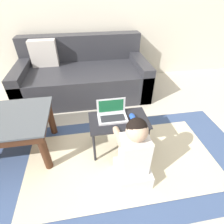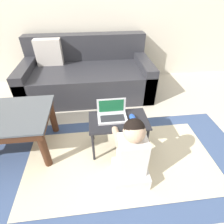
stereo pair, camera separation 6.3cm
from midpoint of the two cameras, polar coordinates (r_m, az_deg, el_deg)
The scene contains 7 objects.
ground_plane at distance 1.83m, azimuth -2.20°, elevation -12.95°, with size 16.00×16.00×0.00m, color beige.
area_rug at distance 1.76m, azimuth 2.11°, elevation -15.61°, with size 2.49×1.24×0.01m.
couch at distance 2.71m, azimuth -10.08°, elevation 11.70°, with size 1.81×0.94×0.78m.
laptop_desk at distance 1.66m, azimuth 1.09°, elevation -3.85°, with size 0.55×0.32×0.37m.
laptop at distance 1.63m, azimuth -1.06°, elevation -1.02°, with size 0.27×0.16×0.18m.
computer_mouse at distance 1.64m, azimuth 5.60°, elevation -1.60°, with size 0.06×0.10×0.04m.
person_seated at distance 1.43m, azimuth 5.87°, elevation -13.77°, with size 0.29×0.41×0.66m.
Camera 1 is at (-0.16, -1.17, 1.40)m, focal length 28.00 mm.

